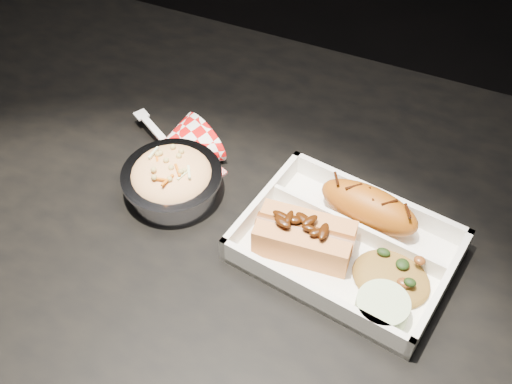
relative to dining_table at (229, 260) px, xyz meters
The scene contains 8 objects.
dining_table is the anchor object (origin of this frame).
food_tray 0.19m from the dining_table, ahead, with size 0.28×0.22×0.04m.
fried_pastry 0.22m from the dining_table, 21.27° to the left, with size 0.13×0.05×0.05m, color #A35110.
hotdog 0.16m from the dining_table, ahead, with size 0.12×0.07×0.06m.
fried_rice_mound 0.25m from the dining_table, ahead, with size 0.09×0.08×0.03m, color olive.
cupcake_liner 0.26m from the dining_table, 15.84° to the right, with size 0.06×0.06×0.03m, color #B7D09D.
foil_coleslaw_cup 0.15m from the dining_table, behind, with size 0.13×0.13×0.06m.
napkin_fork 0.17m from the dining_table, 149.52° to the left, with size 0.17×0.15×0.10m.
Camera 1 is at (0.24, -0.46, 1.39)m, focal length 45.00 mm.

